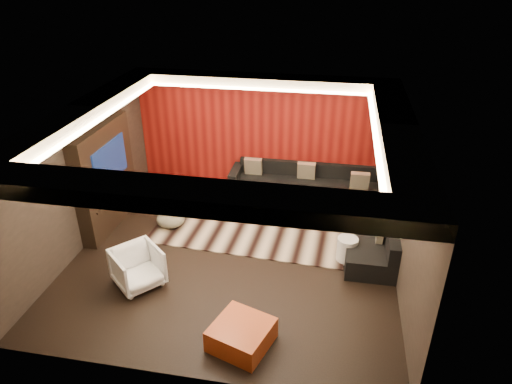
% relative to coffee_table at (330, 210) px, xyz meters
% --- Properties ---
extents(floor, '(6.00, 6.00, 0.02)m').
position_rel_coffee_table_xyz_m(floor, '(-1.75, -1.79, -0.12)').
color(floor, black).
rests_on(floor, ground).
extents(ceiling, '(6.00, 6.00, 0.02)m').
position_rel_coffee_table_xyz_m(ceiling, '(-1.75, -1.79, 2.70)').
color(ceiling, silver).
rests_on(ceiling, ground).
extents(wall_back, '(6.00, 0.02, 2.80)m').
position_rel_coffee_table_xyz_m(wall_back, '(-1.75, 1.22, 1.29)').
color(wall_back, black).
rests_on(wall_back, ground).
extents(wall_left, '(0.02, 6.00, 2.80)m').
position_rel_coffee_table_xyz_m(wall_left, '(-4.76, -1.79, 1.29)').
color(wall_left, black).
rests_on(wall_left, ground).
extents(wall_right, '(0.02, 6.00, 2.80)m').
position_rel_coffee_table_xyz_m(wall_right, '(1.26, -1.79, 1.29)').
color(wall_right, black).
rests_on(wall_right, ground).
extents(red_feature_wall, '(5.98, 0.05, 2.78)m').
position_rel_coffee_table_xyz_m(red_feature_wall, '(-1.75, 1.18, 1.29)').
color(red_feature_wall, '#6B0C0A').
rests_on(red_feature_wall, ground).
extents(soffit_back, '(6.00, 0.60, 0.22)m').
position_rel_coffee_table_xyz_m(soffit_back, '(-1.75, 0.91, 2.58)').
color(soffit_back, silver).
rests_on(soffit_back, ground).
extents(soffit_front, '(6.00, 0.60, 0.22)m').
position_rel_coffee_table_xyz_m(soffit_front, '(-1.75, -4.49, 2.58)').
color(soffit_front, silver).
rests_on(soffit_front, ground).
extents(soffit_left, '(0.60, 4.80, 0.22)m').
position_rel_coffee_table_xyz_m(soffit_left, '(-4.45, -1.79, 2.58)').
color(soffit_left, silver).
rests_on(soffit_left, ground).
extents(soffit_right, '(0.60, 4.80, 0.22)m').
position_rel_coffee_table_xyz_m(soffit_right, '(0.95, -1.79, 2.58)').
color(soffit_right, silver).
rests_on(soffit_right, ground).
extents(cove_back, '(4.80, 0.08, 0.04)m').
position_rel_coffee_table_xyz_m(cove_back, '(-1.75, 0.57, 2.49)').
color(cove_back, '#FFD899').
rests_on(cove_back, ground).
extents(cove_front, '(4.80, 0.08, 0.04)m').
position_rel_coffee_table_xyz_m(cove_front, '(-1.75, -4.15, 2.49)').
color(cove_front, '#FFD899').
rests_on(cove_front, ground).
extents(cove_left, '(0.08, 4.80, 0.04)m').
position_rel_coffee_table_xyz_m(cove_left, '(-4.11, -1.79, 2.49)').
color(cove_left, '#FFD899').
rests_on(cove_left, ground).
extents(cove_right, '(0.08, 4.80, 0.04)m').
position_rel_coffee_table_xyz_m(cove_right, '(0.61, -1.79, 2.49)').
color(cove_right, '#FFD899').
rests_on(cove_right, ground).
extents(tv_surround, '(0.30, 2.00, 2.20)m').
position_rel_coffee_table_xyz_m(tv_surround, '(-4.60, -1.19, 0.99)').
color(tv_surround, black).
rests_on(tv_surround, ground).
extents(tv_screen, '(0.04, 1.30, 0.80)m').
position_rel_coffee_table_xyz_m(tv_screen, '(-4.44, -1.19, 1.34)').
color(tv_screen, black).
rests_on(tv_screen, ground).
extents(tv_shelf, '(0.04, 1.60, 0.04)m').
position_rel_coffee_table_xyz_m(tv_shelf, '(-4.44, -1.19, 0.59)').
color(tv_shelf, black).
rests_on(tv_shelf, ground).
extents(rug, '(4.15, 3.21, 0.02)m').
position_rel_coffee_table_xyz_m(rug, '(-1.59, -0.39, -0.10)').
color(rug, tan).
rests_on(rug, floor).
extents(coffee_table, '(1.36, 1.36, 0.18)m').
position_rel_coffee_table_xyz_m(coffee_table, '(0.00, 0.00, 0.00)').
color(coffee_table, black).
rests_on(coffee_table, rug).
extents(drum_stool, '(0.49, 0.49, 0.44)m').
position_rel_coffee_table_xyz_m(drum_stool, '(-1.25, -0.35, 0.13)').
color(drum_stool, black).
rests_on(drum_stool, rug).
extents(striped_pouf, '(0.63, 0.63, 0.33)m').
position_rel_coffee_table_xyz_m(striped_pouf, '(-3.30, -1.09, 0.08)').
color(striped_pouf, beige).
rests_on(striped_pouf, rug).
extents(white_side_table, '(0.49, 0.49, 0.48)m').
position_rel_coffee_table_xyz_m(white_side_table, '(0.38, -1.64, 0.13)').
color(white_side_table, silver).
rests_on(white_side_table, floor).
extents(orange_ottoman, '(1.03, 1.03, 0.36)m').
position_rel_coffee_table_xyz_m(orange_ottoman, '(-1.14, -4.06, 0.07)').
color(orange_ottoman, '#AE2516').
rests_on(orange_ottoman, floor).
extents(armchair, '(1.08, 1.08, 0.71)m').
position_rel_coffee_table_xyz_m(armchair, '(-3.20, -3.02, 0.25)').
color(armchair, white).
rests_on(armchair, floor).
extents(sectional_sofa, '(3.65, 3.50, 0.75)m').
position_rel_coffee_table_xyz_m(sectional_sofa, '(-0.01, 0.08, 0.15)').
color(sectional_sofa, black).
rests_on(sectional_sofa, floor).
extents(throw_pillows, '(3.19, 2.71, 0.50)m').
position_rel_coffee_table_xyz_m(throw_pillows, '(0.01, 0.12, 0.51)').
color(throw_pillows, beige).
rests_on(throw_pillows, sectional_sofa).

